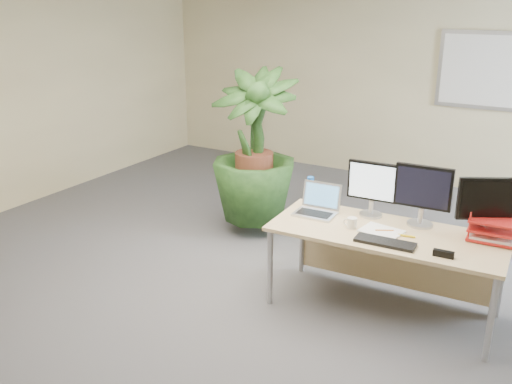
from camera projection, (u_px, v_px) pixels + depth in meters
The scene contains 17 objects.
floor at pixel (237, 301), 4.78m from camera, with size 8.00×8.00×0.00m, color #4B4B50.
back_wall at pixel (395, 80), 7.60m from camera, with size 7.00×0.04×2.70m, color #BEB186.
whiteboard at pixel (492, 71), 6.93m from camera, with size 1.30×0.04×0.95m.
desk at pixel (388, 244), 4.56m from camera, with size 1.83×0.83×0.69m.
floor_plant at pixel (254, 165), 5.96m from camera, with size 0.84×0.84×1.50m, color #153212.
monitor_left at pixel (373, 185), 4.67m from camera, with size 0.42×0.19×0.46m.
monitor_right at pixel (423, 192), 4.46m from camera, with size 0.45×0.20×0.49m.
monitor_dark at pixel (486, 204), 4.25m from camera, with size 0.39×0.23×0.47m.
laptop at pixel (318, 206), 4.80m from camera, with size 0.35×0.31×0.24m.
keyboard at pixel (385, 242), 4.22m from camera, with size 0.44×0.15×0.02m, color black.
coffee_mug at pixel (352, 223), 4.49m from camera, with size 0.11×0.08×0.09m.
spiral_notebook at pixel (381, 231), 4.42m from camera, with size 0.31×0.23×0.01m, color white.
orange_pen at pixel (385, 230), 4.42m from camera, with size 0.01×0.01×0.14m, color orange.
yellow_highlighter at pixel (407, 236), 4.34m from camera, with size 0.02×0.02×0.13m, color yellow.
water_bottle at pixel (310, 192), 4.95m from camera, with size 0.07×0.07×0.26m.
letter_tray at pixel (493, 231), 4.26m from camera, with size 0.36×0.28×0.16m.
stapler at pixel (444, 254), 4.00m from camera, with size 0.14×0.04×0.05m, color black.
Camera 1 is at (2.27, -3.55, 2.44)m, focal length 40.00 mm.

